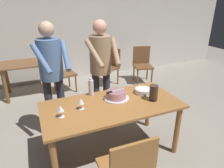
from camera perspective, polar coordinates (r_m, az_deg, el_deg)
The scene contains 16 objects.
ground_plane at distance 2.93m, azimuth -0.01°, elevation -18.77°, with size 14.00×14.00×0.00m, color gray.
back_wall at distance 5.25m, azimuth -13.96°, elevation 15.62°, with size 10.00×0.12×2.70m, color beige.
main_dining_table at distance 2.55m, azimuth -0.01°, elevation -7.88°, with size 1.74×0.85×0.75m.
cake_on_platter at distance 2.62m, azimuth 1.28°, elevation -3.16°, with size 0.34×0.34×0.11m.
cake_knife at distance 2.55m, azimuth -0.05°, elevation -2.23°, with size 0.27×0.06×0.02m.
plate_stack at distance 2.80m, azimuth 8.94°, elevation -2.00°, with size 0.22×0.22×0.07m.
wine_glass_near at distance 2.26m, azimuth -14.65°, elevation -6.96°, with size 0.08×0.08×0.14m.
wine_glass_far at distance 2.37m, azimuth -9.01°, elevation -5.00°, with size 0.08×0.08×0.14m.
water_bottle at distance 2.70m, azimuth -6.06°, elevation -0.96°, with size 0.07×0.07×0.25m.
hurricane_lamp at distance 2.60m, azimuth 11.91°, elevation -2.51°, with size 0.11×0.11×0.21m.
person_cutting_cake at distance 2.95m, azimuth -3.23°, elevation 5.58°, with size 0.47×0.56×1.72m.
person_standing_beside at distance 2.83m, azimuth -17.04°, elevation 3.86°, with size 0.46×0.57×1.72m.
background_table at distance 4.65m, azimuth -23.59°, elevation 3.72°, with size 1.00×0.70×0.74m.
background_chair_0 at distance 4.92m, azimuth -0.63°, elevation 5.58°, with size 0.56×0.56×0.90m.
background_chair_1 at distance 4.54m, azimuth -14.55°, elevation 3.36°, with size 0.53×0.53×0.90m.
background_chair_2 at distance 5.10m, azimuth 8.75°, elevation 5.95°, with size 0.54×0.54×0.90m.
Camera 1 is at (-0.86, -2.02, 1.95)m, focal length 31.66 mm.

